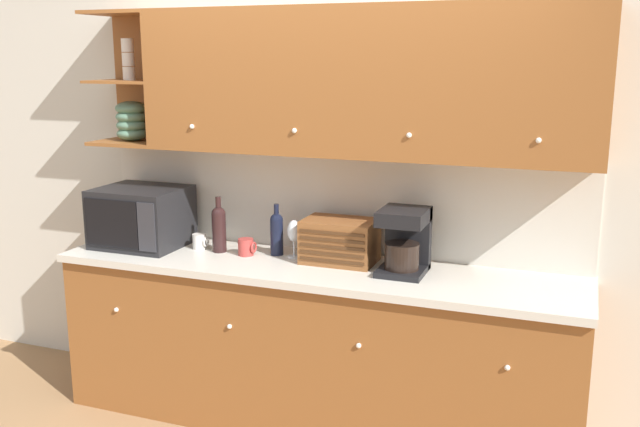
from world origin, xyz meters
TOP-DOWN VIEW (x-y plane):
  - ground_plane at (0.00, 0.00)m, footprint 24.00×24.00m
  - wall_back at (0.00, 0.03)m, footprint 5.19×0.06m
  - counter_unit at (-0.00, -0.30)m, footprint 2.81×0.63m
  - backsplash_panel at (0.00, -0.01)m, footprint 2.79×0.01m
  - upper_cabinets at (0.16, -0.17)m, footprint 2.79×0.36m
  - microwave at (-1.08, -0.29)m, footprint 0.49×0.43m
  - mug at (-0.72, -0.24)m, footprint 0.09×0.08m
  - second_wine_bottle at (-0.59, -0.25)m, footprint 0.08×0.08m
  - mug_blue_second at (-0.42, -0.26)m, footprint 0.10×0.09m
  - wine_bottle at (-0.26, -0.19)m, footprint 0.07×0.07m
  - wine_glass at (-0.15, -0.21)m, footprint 0.07×0.07m
  - bread_box at (0.11, -0.21)m, footprint 0.38×0.26m
  - coffee_maker at (0.47, -0.25)m, footprint 0.23×0.28m

SIDE VIEW (x-z plane):
  - ground_plane at x=0.00m, z-range 0.00..0.00m
  - counter_unit at x=0.00m, z-range 0.00..0.91m
  - mug at x=-0.72m, z-range 0.91..1.00m
  - mug_blue_second at x=-0.42m, z-range 0.91..1.01m
  - bread_box at x=0.11m, z-range 0.91..1.14m
  - wine_bottle at x=-0.26m, z-range 0.90..1.19m
  - wine_glass at x=-0.15m, z-range 0.95..1.16m
  - second_wine_bottle at x=-0.59m, z-range 0.90..1.21m
  - coffee_maker at x=0.47m, z-range 0.91..1.25m
  - microwave at x=-1.08m, z-range 0.91..1.25m
  - backsplash_panel at x=0.00m, z-range 0.91..1.49m
  - wall_back at x=0.00m, z-range 0.00..2.60m
  - upper_cabinets at x=0.16m, z-range 1.48..2.23m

